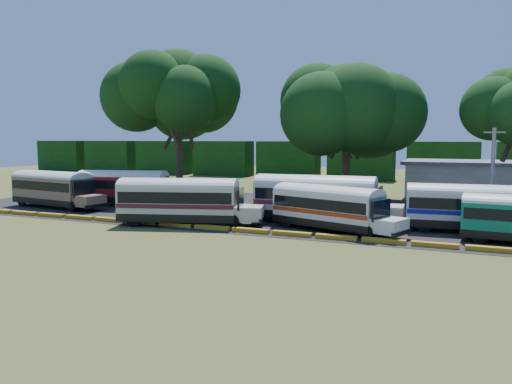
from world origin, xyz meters
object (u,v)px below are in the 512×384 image
at_px(bus_beige, 53,187).
at_px(bus_red, 126,185).
at_px(bus_cream_west, 182,199).
at_px(bus_white_red, 329,205).
at_px(tree_west, 178,91).

relative_size(bus_beige, bus_red, 1.00).
bearing_deg(bus_cream_west, bus_white_red, -6.03).
bearing_deg(bus_beige, bus_cream_west, -4.04).
height_order(bus_beige, tree_west, tree_west).
xyz_separation_m(bus_cream_west, tree_west, (-10.33, 16.54, 9.75)).
height_order(bus_beige, bus_red, bus_beige).
bearing_deg(tree_west, bus_cream_west, -58.03).
bearing_deg(bus_white_red, tree_west, 164.86).
distance_m(bus_beige, tree_west, 17.25).
distance_m(bus_beige, bus_cream_west, 16.48).
bearing_deg(bus_cream_west, bus_red, 128.94).
bearing_deg(bus_cream_west, tree_west, 105.51).
height_order(bus_cream_west, tree_west, tree_west).
distance_m(bus_red, bus_cream_west, 13.14).
distance_m(bus_red, tree_west, 13.37).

